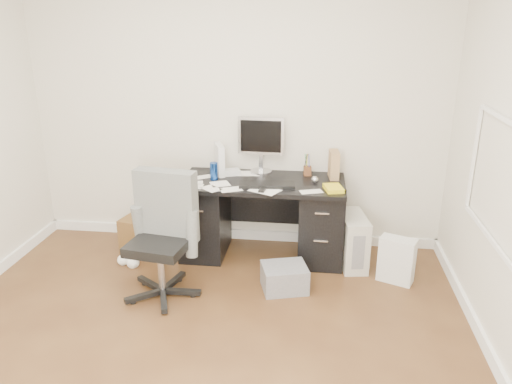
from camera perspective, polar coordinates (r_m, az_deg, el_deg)
ground at (r=3.53m, az=-7.58°, el=-18.86°), size 4.00×4.00×0.00m
room_shell at (r=2.84m, az=-8.30°, el=8.65°), size 4.02×4.02×2.71m
desk at (r=4.69m, az=0.73°, el=-2.77°), size 1.50×0.70×0.75m
loose_papers at (r=4.55m, az=-1.83°, el=1.20°), size 1.10×0.60×0.00m
lcd_monitor at (r=4.73m, az=0.59°, el=5.40°), size 0.45×0.27×0.55m
keyboard at (r=4.42m, az=1.26°, el=0.83°), size 0.51×0.21×0.03m
computer_mouse at (r=4.53m, az=6.74°, el=1.40°), size 0.07×0.07×0.07m
travel_mug at (r=4.60m, az=-4.83°, el=2.39°), size 0.08×0.08×0.16m
white_binder at (r=4.74m, az=-4.19°, el=3.74°), size 0.20×0.28×0.29m
magazine_file at (r=4.68m, az=8.89°, el=3.12°), size 0.13×0.23×0.25m
pen_cup at (r=4.73m, az=5.91°, el=3.11°), size 0.10×0.10×0.21m
yellow_book at (r=4.37m, az=8.91°, el=0.42°), size 0.20×0.23×0.03m
paper_remote at (r=4.32m, az=1.03°, el=0.31°), size 0.31×0.29×0.02m
office_chair at (r=4.05m, az=-11.02°, el=-5.21°), size 0.66×0.66×1.03m
pc_tower at (r=4.66m, az=10.94°, el=-5.45°), size 0.29×0.51×0.48m
shopping_bag at (r=4.48m, az=15.77°, el=-7.50°), size 0.36×0.31×0.40m
wicker_basket at (r=5.01m, az=-12.80°, el=-4.64°), size 0.41×0.41×0.34m
desk_printer at (r=4.25m, az=3.26°, el=-9.74°), size 0.43×0.39×0.21m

